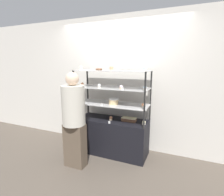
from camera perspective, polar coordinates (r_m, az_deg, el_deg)
name	(u,v)px	position (r m, az deg, el deg)	size (l,w,h in m)	color
ground_plane	(112,152)	(3.55, 0.00, -17.30)	(20.00, 20.00, 0.00)	brown
back_wall	(120,83)	(3.50, 2.55, 4.78)	(8.00, 0.05, 2.60)	silver
display_base	(112,136)	(3.40, 0.00, -12.35)	(1.33, 0.50, 0.67)	black
display_riser_lower	(112,105)	(3.20, 0.00, -2.17)	(1.33, 0.50, 0.30)	black
display_riser_middle	(112,88)	(3.14, 0.00, 3.20)	(1.33, 0.50, 0.30)	black
display_riser_upper	(112,71)	(3.12, 0.00, 8.71)	(1.33, 0.50, 0.30)	black
layer_cake_centerpiece	(114,101)	(3.15, 0.52, -1.11)	(0.17, 0.17, 0.10)	#DBBC84
sheet_cake_frosted	(129,119)	(3.19, 5.58, -6.96)	(0.26, 0.13, 0.07)	brown
cupcake_0	(81,116)	(3.45, -10.20, -5.68)	(0.06, 0.06, 0.07)	beige
cupcake_1	(111,118)	(3.24, -0.37, -6.62)	(0.06, 0.06, 0.07)	#CCB28C
cupcake_2	(144,123)	(3.05, 10.38, -7.92)	(0.06, 0.06, 0.07)	beige
price_tag_0	(109,122)	(3.05, -0.88, -7.98)	(0.04, 0.00, 0.04)	white
cupcake_3	(80,100)	(3.39, -10.25, -0.64)	(0.06, 0.06, 0.08)	#CCB28C
cupcake_4	(143,105)	(2.97, 10.18, -2.35)	(0.06, 0.06, 0.08)	beige
price_tag_1	(102,105)	(3.03, -3.43, -2.20)	(0.04, 0.00, 0.04)	white
cupcake_5	(82,84)	(3.37, -9.68, 4.43)	(0.06, 0.06, 0.07)	white
cupcake_6	(99,86)	(3.14, -4.21, 4.05)	(0.06, 0.06, 0.07)	beige
cupcake_7	(121,87)	(2.96, 2.99, 3.63)	(0.06, 0.06, 0.07)	#CCB28C
cupcake_8	(145,88)	(2.90, 10.72, 3.30)	(0.06, 0.06, 0.07)	beige
price_tag_2	(123,89)	(2.82, 3.47, 3.07)	(0.04, 0.00, 0.04)	white
cupcake_9	(81,68)	(3.33, -10.10, 9.65)	(0.06, 0.06, 0.08)	white
cupcake_10	(111,68)	(3.07, -0.22, 9.70)	(0.06, 0.06, 0.08)	#CCB28C
cupcake_11	(145,69)	(2.88, 10.75, 9.40)	(0.06, 0.06, 0.08)	beige
price_tag_3	(93,69)	(3.02, -6.27, 9.31)	(0.04, 0.00, 0.04)	white
donut_glazed	(99,69)	(3.27, -4.30, 9.37)	(0.13, 0.13, 0.03)	brown
customer_figure	(74,118)	(2.88, -12.33, -6.36)	(0.36, 0.36, 1.56)	brown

